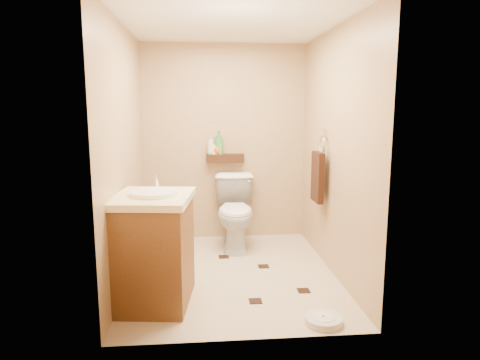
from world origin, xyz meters
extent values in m
plane|color=#C7AF91|center=(0.00, 0.00, 0.00)|extent=(2.50, 2.50, 0.00)
cube|color=tan|center=(0.00, 1.25, 1.20)|extent=(2.00, 0.04, 2.40)
cube|color=tan|center=(0.00, -1.25, 1.20)|extent=(2.00, 0.04, 2.40)
cube|color=tan|center=(-1.00, 0.00, 1.20)|extent=(0.04, 2.50, 2.40)
cube|color=tan|center=(1.00, 0.00, 1.20)|extent=(0.04, 2.50, 2.40)
cube|color=white|center=(0.00, 0.00, 2.40)|extent=(2.00, 2.50, 0.02)
cube|color=#341C0E|center=(0.00, 1.17, 1.02)|extent=(0.46, 0.14, 0.10)
cube|color=black|center=(-0.43, -0.18, 0.00)|extent=(0.11, 0.11, 0.01)
cube|color=black|center=(0.34, 0.15, 0.00)|extent=(0.11, 0.11, 0.01)
cube|color=black|center=(0.15, -0.65, 0.00)|extent=(0.11, 0.11, 0.01)
cube|color=black|center=(-0.53, 0.45, 0.00)|extent=(0.11, 0.11, 0.01)
cube|color=black|center=(0.61, -0.48, 0.00)|extent=(0.11, 0.11, 0.01)
cube|color=black|center=(-0.06, 0.47, 0.00)|extent=(0.11, 0.11, 0.01)
imported|color=white|center=(0.10, 0.83, 0.42)|extent=(0.49, 0.84, 0.84)
cube|color=brown|center=(-0.70, -0.57, 0.44)|extent=(0.66, 0.78, 0.87)
cube|color=#FCF4B6|center=(-0.70, -0.57, 0.90)|extent=(0.71, 0.83, 0.06)
cylinder|color=white|center=(-0.68, -0.57, 0.93)|extent=(0.40, 0.40, 0.06)
cylinder|color=silver|center=(-0.68, -0.32, 1.01)|extent=(0.03, 0.03, 0.13)
cylinder|color=silver|center=(0.62, -1.07, 0.03)|extent=(0.32, 0.32, 0.05)
cylinder|color=white|center=(0.62, -1.07, 0.06)|extent=(0.17, 0.17, 0.01)
cylinder|color=#18625D|center=(-0.54, 1.01, 0.06)|extent=(0.10, 0.10, 0.11)
cylinder|color=silver|center=(-0.54, 1.01, 0.26)|extent=(0.02, 0.02, 0.32)
sphere|color=silver|center=(-0.54, 1.01, 0.41)|extent=(0.07, 0.07, 0.07)
cube|color=silver|center=(0.98, 0.25, 1.38)|extent=(0.03, 0.06, 0.08)
torus|color=silver|center=(0.95, 0.25, 1.26)|extent=(0.02, 0.19, 0.19)
cube|color=#33180F|center=(0.91, 0.25, 0.92)|extent=(0.06, 0.30, 0.52)
cylinder|color=silver|center=(-0.94, 0.65, 0.60)|extent=(0.11, 0.11, 0.11)
cylinder|color=silver|center=(-0.98, 0.65, 0.66)|extent=(0.04, 0.02, 0.02)
imported|color=silver|center=(-0.17, 1.17, 1.18)|extent=(0.12, 0.12, 0.23)
imported|color=yellow|center=(-0.12, 1.17, 1.15)|extent=(0.07, 0.07, 0.16)
imported|color=#EF401C|center=(-0.09, 1.17, 1.15)|extent=(0.16, 0.16, 0.15)
imported|color=#2D873E|center=(-0.08, 1.17, 1.21)|extent=(0.13, 0.13, 0.28)
imported|color=#CB8543|center=(-0.07, 1.17, 1.16)|extent=(0.11, 0.11, 0.18)
camera|label=1|loc=(-0.29, -4.04, 1.63)|focal=32.00mm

